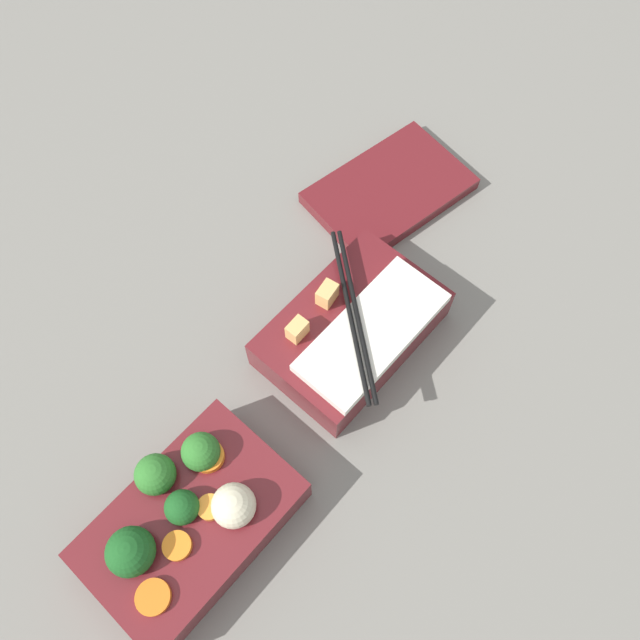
{
  "coord_description": "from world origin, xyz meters",
  "views": [
    {
      "loc": [
        -0.13,
        -0.15,
        0.62
      ],
      "look_at": [
        0.08,
        0.04,
        0.05
      ],
      "focal_mm": 35.0,
      "sensor_mm": 36.0,
      "label": 1
    }
  ],
  "objects": [
    {
      "name": "bento_tray_rice",
      "position": [
        0.11,
        0.02,
        0.03
      ],
      "size": [
        0.19,
        0.16,
        0.07
      ],
      "color": "maroon",
      "rests_on": "ground_plane"
    },
    {
      "name": "bento_tray_vegetable",
      "position": [
        -0.14,
        0.0,
        0.03
      ],
      "size": [
        0.19,
        0.13,
        0.08
      ],
      "color": "maroon",
      "rests_on": "ground_plane"
    },
    {
      "name": "ground_plane",
      "position": [
        0.0,
        0.0,
        0.0
      ],
      "size": [
        3.0,
        3.0,
        0.0
      ],
      "primitive_type": "plane",
      "color": "slate"
    },
    {
      "name": "bento_lid",
      "position": [
        0.29,
        0.11,
        0.01
      ],
      "size": [
        0.21,
        0.15,
        0.02
      ],
      "primitive_type": "cube",
      "rotation": [
        0.0,
        0.0,
        -0.18
      ],
      "color": "maroon",
      "rests_on": "ground_plane"
    }
  ]
}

